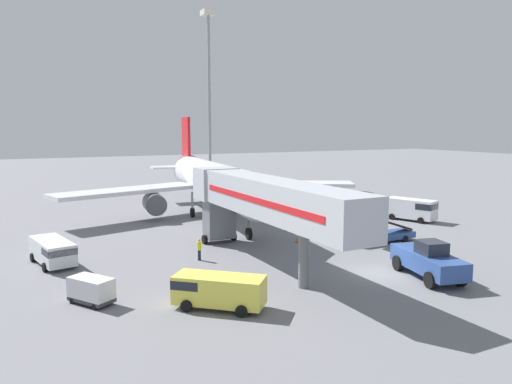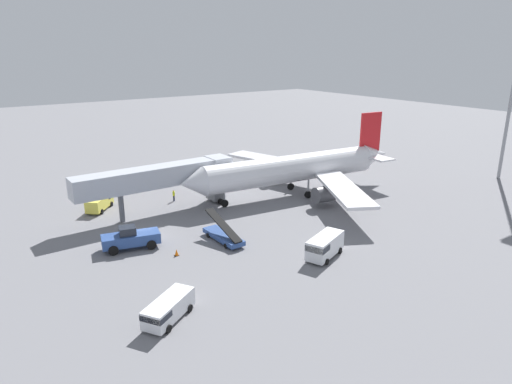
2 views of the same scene
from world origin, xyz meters
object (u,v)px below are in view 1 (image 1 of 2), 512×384
(jet_bridge, at_px, (259,199))
(ground_crew_worker_foreground, at_px, (199,249))
(safety_cone_alpha, at_px, (297,239))
(service_van_outer_left, at_px, (53,251))
(service_van_rear_right, at_px, (412,208))
(apron_light_mast, at_px, (209,68))
(belt_loader_truck, at_px, (382,234))
(service_van_near_left, at_px, (217,289))
(airplane_at_gate, at_px, (213,181))
(baggage_cart_near_center, at_px, (91,289))
(pushback_tug, at_px, (428,261))
(safety_cone_bravo, at_px, (439,254))

(jet_bridge, height_order, ground_crew_worker_foreground, jet_bridge)
(safety_cone_alpha, bearing_deg, service_van_outer_left, 174.54)
(service_van_rear_right, distance_m, safety_cone_alpha, 17.20)
(ground_crew_worker_foreground, xyz_separation_m, apron_light_mast, (20.96, 51.96, 20.32))
(belt_loader_truck, bearing_deg, apron_light_mast, 85.64)
(jet_bridge, bearing_deg, service_van_near_left, -131.73)
(service_van_rear_right, bearing_deg, airplane_at_gate, 147.66)
(belt_loader_truck, xyz_separation_m, service_van_outer_left, (-27.20, 5.36, 0.33))
(ground_crew_worker_foreground, bearing_deg, jet_bridge, -37.82)
(baggage_cart_near_center, relative_size, safety_cone_alpha, 5.63)
(jet_bridge, height_order, service_van_outer_left, jet_bridge)
(pushback_tug, bearing_deg, airplane_at_gate, 99.53)
(apron_light_mast, bearing_deg, airplane_at_gate, -110.52)
(pushback_tug, distance_m, service_van_near_left, 15.27)
(belt_loader_truck, bearing_deg, safety_cone_bravo, -85.73)
(airplane_at_gate, relative_size, baggage_cart_near_center, 12.37)
(apron_light_mast, bearing_deg, service_van_near_left, -110.77)
(jet_bridge, relative_size, service_van_rear_right, 3.82)
(airplane_at_gate, height_order, service_van_rear_right, airplane_at_gate)
(service_van_outer_left, bearing_deg, pushback_tug, -33.16)
(airplane_at_gate, distance_m, belt_loader_truck, 21.01)
(ground_crew_worker_foreground, bearing_deg, service_van_outer_left, 160.12)
(safety_cone_bravo, bearing_deg, service_van_near_left, -173.78)
(baggage_cart_near_center, bearing_deg, safety_cone_bravo, -3.82)
(safety_cone_alpha, bearing_deg, jet_bridge, -142.89)
(jet_bridge, height_order, pushback_tug, jet_bridge)
(airplane_at_gate, bearing_deg, baggage_cart_near_center, -125.96)
(baggage_cart_near_center, bearing_deg, airplane_at_gate, 54.04)
(pushback_tug, relative_size, ground_crew_worker_foreground, 3.90)
(pushback_tug, xyz_separation_m, belt_loader_truck, (4.22, 9.65, -0.46))
(safety_cone_bravo, bearing_deg, airplane_at_gate, 110.72)
(jet_bridge, xyz_separation_m, safety_cone_bravo, (13.55, -4.96, -4.66))
(pushback_tug, bearing_deg, baggage_cart_near_center, 166.62)
(service_van_near_left, distance_m, safety_cone_bravo, 20.04)
(service_van_rear_right, distance_m, apron_light_mast, 51.30)
(service_van_rear_right, relative_size, ground_crew_worker_foreground, 3.37)
(belt_loader_truck, bearing_deg, safety_cone_alpha, 153.42)
(belt_loader_truck, relative_size, service_van_outer_left, 1.13)
(pushback_tug, height_order, service_van_outer_left, pushback_tug)
(jet_bridge, distance_m, service_van_near_left, 10.32)
(pushback_tug, distance_m, safety_cone_bravo, 5.84)
(service_van_rear_right, distance_m, safety_cone_bravo, 16.11)
(airplane_at_gate, distance_m, jet_bridge, 20.44)
(jet_bridge, relative_size, apron_light_mast, 0.70)
(service_van_near_left, distance_m, safety_cone_alpha, 17.32)
(service_van_outer_left, relative_size, safety_cone_bravo, 7.65)
(belt_loader_truck, relative_size, ground_crew_worker_foreground, 3.78)
(airplane_at_gate, height_order, jet_bridge, airplane_at_gate)
(service_van_near_left, xyz_separation_m, apron_light_mast, (23.52, 62.02, 20.12))
(airplane_at_gate, height_order, safety_cone_bravo, airplane_at_gate)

